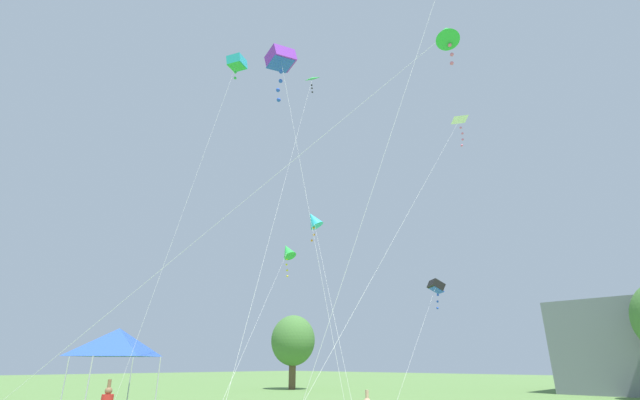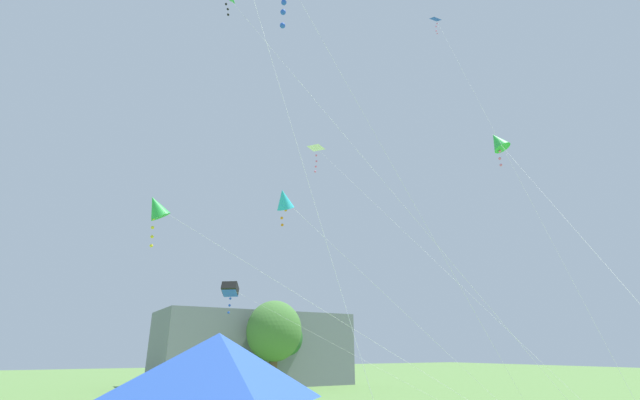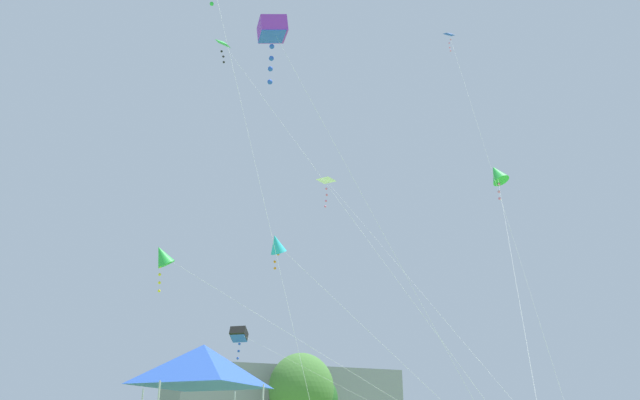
# 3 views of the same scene
# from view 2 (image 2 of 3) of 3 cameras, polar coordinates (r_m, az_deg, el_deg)

# --- Properties ---
(distant_building) EXTENTS (21.82, 10.55, 8.02)m
(distant_building) POSITION_cam_2_polar(r_m,az_deg,el_deg) (54.09, -8.95, -18.97)
(distant_building) COLOR slate
(distant_building) RESTS_ON ground
(tree_near_right) EXTENTS (5.23, 4.71, 7.90)m
(tree_near_right) POSITION_cam_2_polar(r_m,az_deg,el_deg) (51.62, -5.13, -17.90)
(tree_near_right) COLOR brown
(tree_near_right) RESTS_ON ground
(tree_far_left) EXTENTS (5.84, 5.26, 8.81)m
(tree_far_left) POSITION_cam_2_polar(r_m,az_deg,el_deg) (46.86, -6.13, -16.99)
(tree_far_left) COLOR brown
(tree_far_left) RESTS_ON ground
(tree_far_centre) EXTENTS (5.89, 5.30, 8.89)m
(tree_far_centre) POSITION_cam_2_polar(r_m,az_deg,el_deg) (59.72, -12.91, -17.09)
(tree_far_centre) COLOR brown
(tree_far_centre) RESTS_ON ground
(festival_tent) EXTENTS (3.21, 3.21, 4.10)m
(festival_tent) POSITION_cam_2_polar(r_m,az_deg,el_deg) (8.74, -13.59, -20.86)
(festival_tent) COLOR #B7B7BC
(festival_tent) RESTS_ON ground
(kite_green_diamond_1) EXTENTS (9.39, 11.62, 14.69)m
(kite_green_diamond_1) POSITION_cam_2_polar(r_m,az_deg,el_deg) (24.21, 22.63, 7.21)
(kite_green_diamond_1) COLOR silver
(kite_green_diamond_1) RESTS_ON ground
(kite_black_box_3) EXTENTS (7.41, 16.81, 7.90)m
(kite_black_box_3) POSITION_cam_2_polar(r_m,az_deg,el_deg) (27.96, -11.87, -11.57)
(kite_black_box_3) COLOR silver
(kite_black_box_3) RESTS_ON ground
(kite_green_delta_4) EXTENTS (9.19, 12.29, 22.30)m
(kite_green_delta_4) POSITION_cam_2_polar(r_m,az_deg,el_deg) (26.03, -11.82, 24.66)
(kite_green_delta_4) COLOR silver
(kite_green_delta_4) RESTS_ON ground
(kite_blue_delta_5) EXTENTS (3.42, 9.73, 25.41)m
(kite_blue_delta_5) POSITION_cam_2_polar(r_m,az_deg,el_deg) (32.02, 15.54, 21.62)
(kite_blue_delta_5) COLOR silver
(kite_blue_delta_5) RESTS_ON ground
(kite_white_delta_6) EXTENTS (2.43, 17.16, 17.29)m
(kite_white_delta_6) POSITION_cam_2_polar(r_m,az_deg,el_deg) (29.81, -0.40, 6.72)
(kite_white_delta_6) COLOR silver
(kite_white_delta_6) RESTS_ON ground
(kite_cyan_diamond_7) EXTENTS (8.74, 6.66, 10.58)m
(kite_cyan_diamond_7) POSITION_cam_2_polar(r_m,az_deg,el_deg) (18.72, -4.81, 0.06)
(kite_cyan_diamond_7) COLOR silver
(kite_cyan_diamond_7) RESTS_ON ground
(kite_green_diamond_8) EXTENTS (11.14, 12.62, 10.24)m
(kite_green_diamond_8) POSITION_cam_2_polar(r_m,az_deg,el_deg) (19.42, -20.94, -0.94)
(kite_green_diamond_8) COLOR silver
(kite_green_diamond_8) RESTS_ON ground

